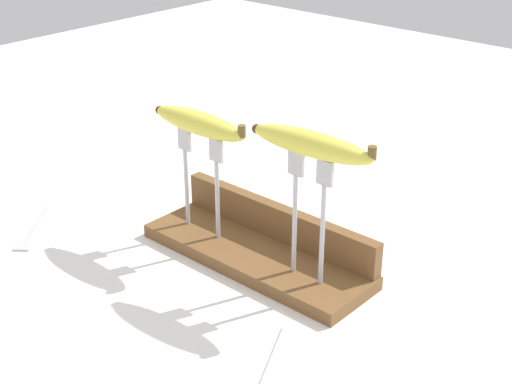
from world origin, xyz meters
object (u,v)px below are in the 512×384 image
Objects in this scene: fork_stand_right at (309,207)px; banana_raised_left at (199,123)px; fork_stand_left at (201,173)px; banana_raised_right at (311,144)px; fork_fallen_near at (31,233)px.

banana_raised_left reaches higher than fork_stand_right.
fork_stand_left is 0.24m from banana_raised_right.
fork_stand_right is 0.50m from fork_fallen_near.
banana_raised_left is at bearing 180.00° from banana_raised_right.
fork_stand_right is 1.43× the size of fork_fallen_near.
fork_stand_left is 0.09m from banana_raised_left.
fork_stand_right is 0.10m from banana_raised_right.
fork_stand_right is at bearing 3.98° from banana_raised_right.
fork_stand_right is at bearing 21.44° from fork_fallen_near.
banana_raised_right reaches higher than fork_stand_left.
fork_stand_right reaches higher than fork_fallen_near.
banana_raised_right reaches higher than banana_raised_left.
banana_raised_right reaches higher than fork_fallen_near.
fork_stand_left is 1.25× the size of fork_fallen_near.
banana_raised_right is (0.22, -0.00, 0.11)m from fork_stand_left.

